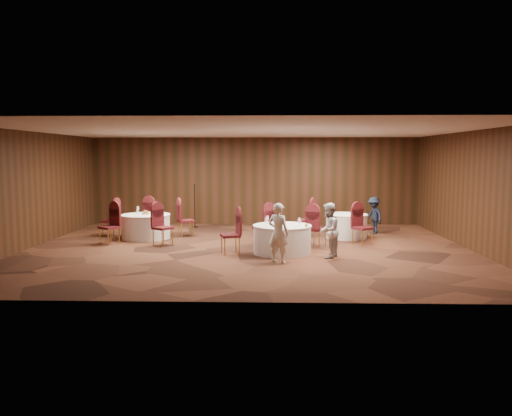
{
  "coord_description": "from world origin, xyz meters",
  "views": [
    {
      "loc": [
        0.59,
        -13.42,
        2.53
      ],
      "look_at": [
        0.2,
        0.2,
        1.1
      ],
      "focal_mm": 35.0,
      "sensor_mm": 36.0,
      "label": 1
    }
  ],
  "objects_px": {
    "table_main": "(282,239)",
    "table_left": "(146,226)",
    "mic_stand": "(195,215)",
    "woman_a": "(278,233)",
    "man_c": "(374,215)",
    "table_right": "(346,226)",
    "woman_b": "(329,230)"
  },
  "relations": [
    {
      "from": "mic_stand",
      "to": "woman_b",
      "type": "height_order",
      "value": "mic_stand"
    },
    {
      "from": "table_main",
      "to": "table_left",
      "type": "bearing_deg",
      "value": 151.42
    },
    {
      "from": "table_right",
      "to": "mic_stand",
      "type": "xyz_separation_m",
      "value": [
        -5.04,
        2.19,
        0.06
      ]
    },
    {
      "from": "man_c",
      "to": "woman_a",
      "type": "bearing_deg",
      "value": -59.01
    },
    {
      "from": "man_c",
      "to": "table_right",
      "type": "bearing_deg",
      "value": -72.07
    },
    {
      "from": "table_right",
      "to": "mic_stand",
      "type": "height_order",
      "value": "mic_stand"
    },
    {
      "from": "table_right",
      "to": "man_c",
      "type": "height_order",
      "value": "man_c"
    },
    {
      "from": "table_right",
      "to": "man_c",
      "type": "bearing_deg",
      "value": 42.23
    },
    {
      "from": "table_left",
      "to": "woman_a",
      "type": "distance_m",
      "value": 5.28
    },
    {
      "from": "man_c",
      "to": "woman_b",
      "type": "bearing_deg",
      "value": -50.2
    },
    {
      "from": "table_right",
      "to": "woman_b",
      "type": "xyz_separation_m",
      "value": [
        -0.91,
        -3.06,
        0.31
      ]
    },
    {
      "from": "table_main",
      "to": "man_c",
      "type": "distance_m",
      "value": 4.62
    },
    {
      "from": "woman_b",
      "to": "table_main",
      "type": "bearing_deg",
      "value": -92.83
    },
    {
      "from": "table_left",
      "to": "table_right",
      "type": "xyz_separation_m",
      "value": [
        6.18,
        0.26,
        0.0
      ]
    },
    {
      "from": "woman_a",
      "to": "man_c",
      "type": "height_order",
      "value": "woman_a"
    },
    {
      "from": "table_right",
      "to": "mic_stand",
      "type": "relative_size",
      "value": 0.84
    },
    {
      "from": "table_main",
      "to": "woman_a",
      "type": "xyz_separation_m",
      "value": [
        -0.12,
        -1.17,
        0.34
      ]
    },
    {
      "from": "table_main",
      "to": "table_right",
      "type": "distance_m",
      "value": 3.24
    },
    {
      "from": "mic_stand",
      "to": "woman_a",
      "type": "bearing_deg",
      "value": -63.87
    },
    {
      "from": "table_right",
      "to": "woman_a",
      "type": "height_order",
      "value": "woman_a"
    },
    {
      "from": "table_right",
      "to": "woman_a",
      "type": "bearing_deg",
      "value": -120.49
    },
    {
      "from": "table_right",
      "to": "man_c",
      "type": "xyz_separation_m",
      "value": [
        1.03,
        0.93,
        0.22
      ]
    },
    {
      "from": "table_left",
      "to": "man_c",
      "type": "xyz_separation_m",
      "value": [
        7.21,
        1.19,
        0.22
      ]
    },
    {
      "from": "mic_stand",
      "to": "man_c",
      "type": "bearing_deg",
      "value": -11.69
    },
    {
      "from": "table_right",
      "to": "woman_b",
      "type": "distance_m",
      "value": 3.21
    },
    {
      "from": "table_left",
      "to": "woman_a",
      "type": "height_order",
      "value": "woman_a"
    },
    {
      "from": "table_left",
      "to": "mic_stand",
      "type": "distance_m",
      "value": 2.7
    },
    {
      "from": "woman_a",
      "to": "mic_stand",
      "type": "bearing_deg",
      "value": -34.45
    },
    {
      "from": "table_right",
      "to": "woman_a",
      "type": "xyz_separation_m",
      "value": [
        -2.16,
        -3.68,
        0.34
      ]
    },
    {
      "from": "table_main",
      "to": "woman_b",
      "type": "relative_size",
      "value": 1.11
    },
    {
      "from": "table_right",
      "to": "woman_a",
      "type": "distance_m",
      "value": 4.28
    },
    {
      "from": "woman_a",
      "to": "woman_b",
      "type": "xyz_separation_m",
      "value": [
        1.25,
        0.62,
        -0.03
      ]
    }
  ]
}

